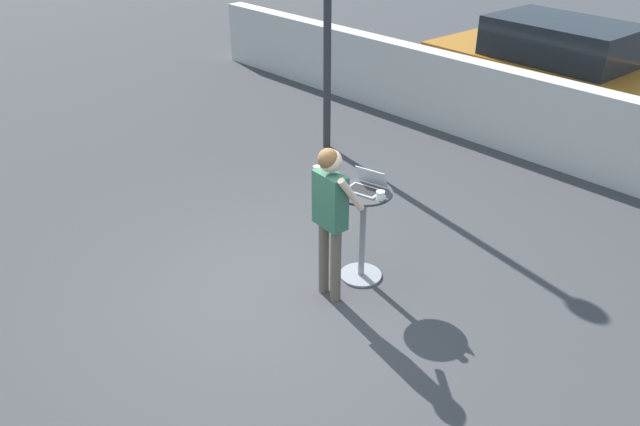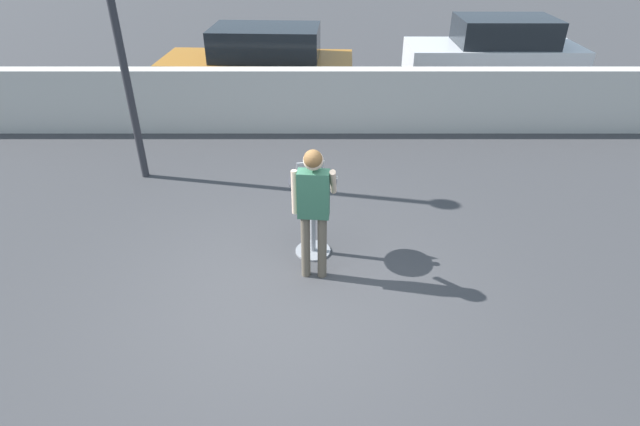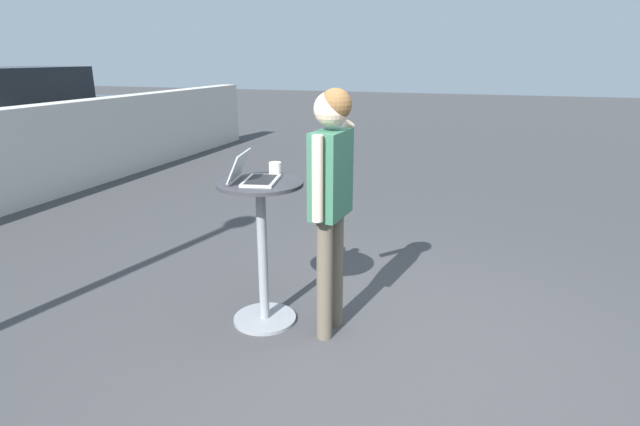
{
  "view_description": "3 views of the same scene",
  "coord_description": "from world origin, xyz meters",
  "px_view_note": "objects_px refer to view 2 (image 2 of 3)",
  "views": [
    {
      "loc": [
        4.18,
        -3.28,
        4.03
      ],
      "look_at": [
        0.29,
        0.35,
        1.03
      ],
      "focal_mm": 35.0,
      "sensor_mm": 36.0,
      "label": 1
    },
    {
      "loc": [
        0.4,
        -4.46,
        3.87
      ],
      "look_at": [
        0.39,
        0.5,
        0.87
      ],
      "focal_mm": 28.0,
      "sensor_mm": 36.0,
      "label": 2
    },
    {
      "loc": [
        -2.71,
        -0.5,
        1.89
      ],
      "look_at": [
        0.36,
        0.54,
        0.87
      ],
      "focal_mm": 28.0,
      "sensor_mm": 36.0,
      "label": 3
    }
  ],
  "objects_px": {
    "coffee_mug": "(333,177)",
    "parked_car_near_street": "(261,66)",
    "cafe_table": "(314,211)",
    "street_lamp": "(112,0)",
    "laptop": "(313,175)",
    "standing_person": "(314,200)",
    "parked_car_further_down": "(496,53)"
  },
  "relations": [
    {
      "from": "coffee_mug",
      "to": "parked_car_near_street",
      "type": "distance_m",
      "value": 6.24
    },
    {
      "from": "cafe_table",
      "to": "street_lamp",
      "type": "distance_m",
      "value": 4.25
    },
    {
      "from": "coffee_mug",
      "to": "street_lamp",
      "type": "distance_m",
      "value": 4.2
    },
    {
      "from": "laptop",
      "to": "parked_car_near_street",
      "type": "distance_m",
      "value": 6.13
    },
    {
      "from": "cafe_table",
      "to": "standing_person",
      "type": "xyz_separation_m",
      "value": [
        0.02,
        -0.5,
        0.45
      ]
    },
    {
      "from": "parked_car_further_down",
      "to": "street_lamp",
      "type": "height_order",
      "value": "street_lamp"
    },
    {
      "from": "laptop",
      "to": "parked_car_further_down",
      "type": "relative_size",
      "value": 0.09
    },
    {
      "from": "laptop",
      "to": "standing_person",
      "type": "relative_size",
      "value": 0.24
    },
    {
      "from": "cafe_table",
      "to": "standing_person",
      "type": "bearing_deg",
      "value": -87.95
    },
    {
      "from": "parked_car_further_down",
      "to": "parked_car_near_street",
      "type": "bearing_deg",
      "value": -166.55
    },
    {
      "from": "standing_person",
      "to": "street_lamp",
      "type": "xyz_separation_m",
      "value": [
        -2.91,
        2.73,
        1.73
      ]
    },
    {
      "from": "cafe_table",
      "to": "parked_car_further_down",
      "type": "distance_m",
      "value": 8.68
    },
    {
      "from": "laptop",
      "to": "parked_car_near_street",
      "type": "height_order",
      "value": "parked_car_near_street"
    },
    {
      "from": "parked_car_further_down",
      "to": "coffee_mug",
      "type": "bearing_deg",
      "value": -119.86
    },
    {
      "from": "street_lamp",
      "to": "cafe_table",
      "type": "bearing_deg",
      "value": -37.55
    },
    {
      "from": "standing_person",
      "to": "parked_car_near_street",
      "type": "bearing_deg",
      "value": 101.13
    },
    {
      "from": "coffee_mug",
      "to": "standing_person",
      "type": "distance_m",
      "value": 0.54
    },
    {
      "from": "standing_person",
      "to": "parked_car_further_down",
      "type": "bearing_deg",
      "value": 60.49
    },
    {
      "from": "cafe_table",
      "to": "parked_car_near_street",
      "type": "bearing_deg",
      "value": 101.87
    },
    {
      "from": "cafe_table",
      "to": "laptop",
      "type": "xyz_separation_m",
      "value": [
        -0.01,
        0.04,
        0.48
      ]
    },
    {
      "from": "cafe_table",
      "to": "parked_car_further_down",
      "type": "relative_size",
      "value": 0.25
    },
    {
      "from": "laptop",
      "to": "parked_car_near_street",
      "type": "bearing_deg",
      "value": 101.85
    },
    {
      "from": "laptop",
      "to": "parked_car_further_down",
      "type": "bearing_deg",
      "value": 58.53
    },
    {
      "from": "standing_person",
      "to": "parked_car_near_street",
      "type": "relative_size",
      "value": 0.39
    },
    {
      "from": "street_lamp",
      "to": "parked_car_near_street",
      "type": "bearing_deg",
      "value": 66.95
    },
    {
      "from": "laptop",
      "to": "parked_car_near_street",
      "type": "xyz_separation_m",
      "value": [
        -1.26,
        6.0,
        -0.24
      ]
    },
    {
      "from": "coffee_mug",
      "to": "parked_car_further_down",
      "type": "relative_size",
      "value": 0.03
    },
    {
      "from": "parked_car_further_down",
      "to": "street_lamp",
      "type": "relative_size",
      "value": 0.98
    },
    {
      "from": "cafe_table",
      "to": "coffee_mug",
      "type": "bearing_deg",
      "value": -2.89
    },
    {
      "from": "parked_car_near_street",
      "to": "parked_car_further_down",
      "type": "height_order",
      "value": "parked_car_near_street"
    },
    {
      "from": "standing_person",
      "to": "laptop",
      "type": "bearing_deg",
      "value": 93.04
    },
    {
      "from": "cafe_table",
      "to": "street_lamp",
      "type": "xyz_separation_m",
      "value": [
        -2.89,
        2.22,
        2.18
      ]
    }
  ]
}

